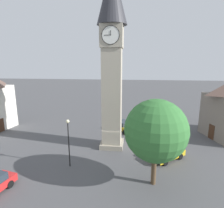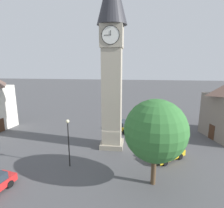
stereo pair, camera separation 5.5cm
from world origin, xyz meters
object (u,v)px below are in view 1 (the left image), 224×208
car_white_side (168,153)px  lamp_post (68,136)px  car_red_corner (160,118)px  pedestrian (146,123)px  car_blue_kerb (124,126)px  clock_tower (112,45)px  tree (156,131)px

car_white_side → lamp_post: lamp_post is taller
car_red_corner → pedestrian: pedestrian is taller
car_white_side → car_blue_kerb: bearing=-57.5°
car_white_side → clock_tower: bearing=-21.5°
car_blue_kerb → tree: bearing=104.5°
car_white_side → tree: tree is taller
car_blue_kerb → car_red_corner: size_ratio=0.98×
car_blue_kerb → car_red_corner: (-6.37, -5.46, 0.00)m
car_red_corner → car_blue_kerb: bearing=40.6°
car_red_corner → tree: (2.97, 18.63, 4.27)m
lamp_post → clock_tower: bearing=-125.5°
clock_tower → car_blue_kerb: size_ratio=5.00×
car_blue_kerb → clock_tower: bearing=78.5°
lamp_post → car_red_corner: bearing=-124.3°
car_white_side → tree: size_ratio=0.55×
car_white_side → lamp_post: (10.45, 2.74, 2.64)m
pedestrian → car_white_side: bearing=101.1°
car_blue_kerb → car_white_side: size_ratio=1.01×
car_red_corner → car_white_side: bearing=86.2°
car_white_side → tree: (2.04, 4.65, 4.27)m
clock_tower → lamp_post: 11.31m
car_blue_kerb → lamp_post: lamp_post is taller
car_blue_kerb → lamp_post: bearing=66.0°
car_blue_kerb → lamp_post: size_ratio=0.84×
clock_tower → car_blue_kerb: clock_tower is taller
clock_tower → tree: size_ratio=2.78×
car_red_corner → lamp_post: 20.40m
tree → car_white_side: bearing=-113.6°
clock_tower → car_white_side: clock_tower is taller
clock_tower → car_blue_kerb: 13.30m
car_blue_kerb → tree: tree is taller
car_red_corner → tree: tree is taller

